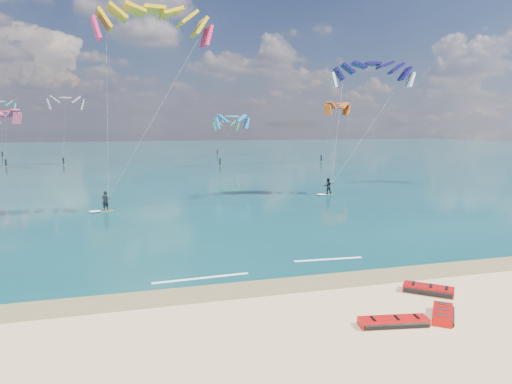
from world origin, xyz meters
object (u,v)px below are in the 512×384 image
(kitesurfer_main, at_px, (129,105))
(kitesurfer_far, at_px, (353,116))
(packed_kite_left, at_px, (393,326))
(packed_kite_mid, at_px, (428,293))
(packed_kite_right, at_px, (442,318))

(kitesurfer_main, height_order, kitesurfer_far, kitesurfer_main)
(packed_kite_left, distance_m, packed_kite_mid, 4.40)
(packed_kite_left, xyz_separation_m, packed_kite_mid, (3.52, 2.64, 0.00))
(kitesurfer_far, bearing_deg, packed_kite_mid, -104.57)
(packed_kite_left, relative_size, kitesurfer_far, 0.18)
(packed_kite_mid, xyz_separation_m, packed_kite_right, (-1.18, -2.55, 0.00))
(packed_kite_mid, distance_m, kitesurfer_far, 30.98)
(packed_kite_left, height_order, kitesurfer_far, kitesurfer_far)
(packed_kite_mid, bearing_deg, packed_kite_left, -102.38)
(packed_kite_right, distance_m, kitesurfer_far, 33.67)
(kitesurfer_main, bearing_deg, kitesurfer_far, -5.66)
(kitesurfer_main, relative_size, kitesurfer_far, 1.16)
(packed_kite_right, xyz_separation_m, kitesurfer_main, (-12.00, 25.14, 9.48))
(packed_kite_left, xyz_separation_m, packed_kite_right, (2.34, 0.09, 0.00))
(packed_kite_mid, xyz_separation_m, kitesurfer_main, (-13.19, 22.59, 9.48))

